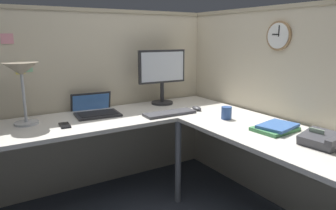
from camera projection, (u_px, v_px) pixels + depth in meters
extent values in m
cube|color=beige|center=(85.00, 103.00, 2.75)|extent=(2.57, 0.10, 1.55)
cube|color=tan|center=(80.00, 10.00, 2.58)|extent=(2.57, 0.12, 0.03)
cube|color=beige|center=(283.00, 111.00, 2.44)|extent=(0.10, 2.37, 1.55)
cube|color=tan|center=(292.00, 6.00, 2.27)|extent=(0.12, 2.37, 0.03)
cube|color=beige|center=(100.00, 119.00, 2.43)|extent=(2.35, 0.66, 0.03)
cube|color=beige|center=(286.00, 139.00, 1.97)|extent=(0.66, 1.49, 0.03)
cylinder|color=slate|center=(178.00, 162.00, 2.52)|extent=(0.05, 0.05, 0.70)
cylinder|color=#232326|center=(162.00, 103.00, 2.91)|extent=(0.20, 0.20, 0.02)
cylinder|color=#232326|center=(162.00, 92.00, 2.88)|extent=(0.04, 0.04, 0.20)
cube|color=#232326|center=(162.00, 66.00, 2.83)|extent=(0.46, 0.06, 0.30)
cube|color=silver|center=(163.00, 67.00, 2.81)|extent=(0.42, 0.03, 0.26)
cube|color=#232326|center=(98.00, 114.00, 2.48)|extent=(0.36, 0.27, 0.02)
cube|color=black|center=(98.00, 113.00, 2.48)|extent=(0.30, 0.20, 0.00)
cube|color=#232326|center=(91.00, 105.00, 2.67)|extent=(0.34, 0.10, 0.22)
cube|color=#4C84D8|center=(91.00, 105.00, 2.67)|extent=(0.31, 0.08, 0.18)
cube|color=#38383D|center=(170.00, 113.00, 2.51)|extent=(0.43, 0.15, 0.02)
ellipsoid|color=#38383D|center=(197.00, 108.00, 2.65)|extent=(0.06, 0.10, 0.03)
cylinder|color=#B7BABF|center=(27.00, 123.00, 2.24)|extent=(0.17, 0.17, 0.02)
cylinder|color=#B7BABF|center=(24.00, 97.00, 2.20)|extent=(0.02, 0.02, 0.38)
cone|color=gray|center=(21.00, 69.00, 2.16)|extent=(0.24, 0.24, 0.09)
cube|color=black|center=(65.00, 125.00, 2.20)|extent=(0.08, 0.15, 0.01)
cube|color=#38383D|center=(321.00, 140.00, 1.80)|extent=(0.21, 0.22, 0.10)
cube|color=#8CA58C|center=(317.00, 132.00, 1.81)|extent=(0.02, 0.09, 0.04)
cube|color=#38383D|center=(336.00, 141.00, 1.73)|extent=(0.19, 0.06, 0.04)
cube|color=#3F7F4C|center=(275.00, 129.00, 2.09)|extent=(0.29, 0.23, 0.02)
cube|color=#335999|center=(278.00, 126.00, 2.08)|extent=(0.29, 0.24, 0.02)
cylinder|color=#2D4C8C|center=(226.00, 113.00, 2.37)|extent=(0.08, 0.08, 0.10)
cylinder|color=olive|center=(279.00, 36.00, 2.33)|extent=(0.03, 0.22, 0.22)
cylinder|color=white|center=(278.00, 36.00, 2.32)|extent=(0.00, 0.19, 0.19)
cube|color=black|center=(275.00, 34.00, 2.33)|extent=(0.00, 0.06, 0.01)
cube|color=black|center=(279.00, 31.00, 2.30)|extent=(0.00, 0.01, 0.08)
cube|color=pink|center=(7.00, 39.00, 2.29)|extent=(0.09, 0.00, 0.08)
cube|color=#8CCC99|center=(27.00, 67.00, 2.40)|extent=(0.08, 0.00, 0.07)
cube|color=#EAD84C|center=(20.00, 68.00, 2.38)|extent=(0.06, 0.00, 0.10)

